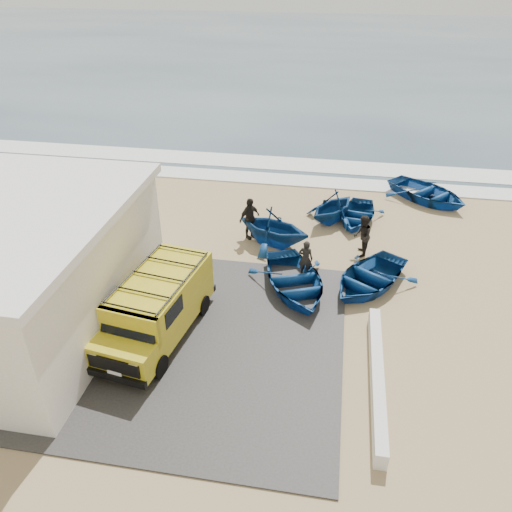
{
  "coord_description": "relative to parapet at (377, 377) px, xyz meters",
  "views": [
    {
      "loc": [
        3.25,
        -14.25,
        11.16
      ],
      "look_at": [
        0.52,
        1.7,
        1.2
      ],
      "focal_mm": 35.0,
      "sensor_mm": 36.0,
      "label": 1
    }
  ],
  "objects": [
    {
      "name": "boat_near_left",
      "position": [
        -2.94,
        4.4,
        0.17
      ],
      "size": [
        4.43,
        5.09,
        0.88
      ],
      "primitive_type": "imported",
      "rotation": [
        0.0,
        0.0,
        0.39
      ],
      "color": "navy",
      "rests_on": "ground"
    },
    {
      "name": "boat_far_right",
      "position": [
        3.01,
        13.57,
        0.17
      ],
      "size": [
        5.28,
        5.19,
        0.9
      ],
      "primitive_type": "imported",
      "rotation": [
        0.0,
        0.0,
        0.84
      ],
      "color": "navy",
      "rests_on": "ground"
    },
    {
      "name": "fisherman_middle",
      "position": [
        -0.42,
        7.49,
        0.64
      ],
      "size": [
        0.7,
        0.9,
        1.83
      ],
      "primitive_type": "imported",
      "rotation": [
        0.0,
        0.0,
        -1.56
      ],
      "color": "black",
      "rests_on": "ground"
    },
    {
      "name": "parapet",
      "position": [
        0.0,
        0.0,
        0.0
      ],
      "size": [
        0.35,
        6.0,
        0.55
      ],
      "primitive_type": "cube",
      "color": "silver",
      "rests_on": "ground"
    },
    {
      "name": "van",
      "position": [
        -7.16,
        1.13,
        0.91
      ],
      "size": [
        2.78,
        5.38,
        2.2
      ],
      "rotation": [
        0.0,
        0.0,
        -0.16
      ],
      "color": "gold",
      "rests_on": "ground"
    },
    {
      "name": "slab",
      "position": [
        -7.0,
        1.0,
        -0.25
      ],
      "size": [
        12.0,
        10.0,
        0.05
      ],
      "primitive_type": "cube",
      "color": "#393735",
      "rests_on": "ground"
    },
    {
      "name": "boat_near_right",
      "position": [
        -0.15,
        5.15,
        0.14
      ],
      "size": [
        4.58,
        4.94,
        0.83
      ],
      "primitive_type": "imported",
      "rotation": [
        0.0,
        0.0,
        -0.56
      ],
      "color": "navy",
      "rests_on": "ground"
    },
    {
      "name": "ground",
      "position": [
        -5.0,
        3.0,
        -0.28
      ],
      "size": [
        160.0,
        160.0,
        0.0
      ],
      "primitive_type": "plane",
      "color": "tan"
    },
    {
      "name": "boat_far_left",
      "position": [
        -1.77,
        10.41,
        0.5
      ],
      "size": [
        3.74,
        3.86,
        1.55
      ],
      "primitive_type": "imported",
      "rotation": [
        0.0,
        0.0,
        -0.58
      ],
      "color": "navy",
      "rests_on": "ground"
    },
    {
      "name": "surf_wash",
      "position": [
        -5.0,
        17.5,
        -0.26
      ],
      "size": [
        180.0,
        2.2,
        0.04
      ],
      "primitive_type": "cube",
      "color": "white",
      "rests_on": "ground"
    },
    {
      "name": "fisherman_front",
      "position": [
        -2.63,
        5.5,
        0.51
      ],
      "size": [
        0.62,
        0.45,
        1.58
      ],
      "primitive_type": "imported",
      "rotation": [
        0.0,
        0.0,
        3.01
      ],
      "color": "black",
      "rests_on": "ground"
    },
    {
      "name": "boat_mid_left",
      "position": [
        -4.22,
        7.75,
        0.6
      ],
      "size": [
        4.11,
        3.84,
        1.75
      ],
      "primitive_type": "imported",
      "rotation": [
        0.0,
        0.0,
        1.22
      ],
      "color": "navy",
      "rests_on": "ground"
    },
    {
      "name": "ocean",
      "position": [
        -5.0,
        59.0,
        -0.27
      ],
      "size": [
        180.0,
        88.0,
        0.01
      ],
      "primitive_type": "cube",
      "color": "#385166",
      "rests_on": "ground"
    },
    {
      "name": "boat_mid_right",
      "position": [
        -0.61,
        10.6,
        0.08
      ],
      "size": [
        2.98,
        3.78,
        0.71
      ],
      "primitive_type": "imported",
      "rotation": [
        0.0,
        0.0,
        -0.17
      ],
      "color": "navy",
      "rests_on": "ground"
    },
    {
      "name": "surf_line",
      "position": [
        -5.0,
        15.0,
        -0.25
      ],
      "size": [
        180.0,
        1.6,
        0.06
      ],
      "primitive_type": "cube",
      "color": "white",
      "rests_on": "ground"
    },
    {
      "name": "fisherman_back",
      "position": [
        -5.36,
        8.17,
        0.69
      ],
      "size": [
        1.07,
        1.18,
        1.93
      ],
      "primitive_type": "imported",
      "rotation": [
        0.0,
        0.0,
        0.9
      ],
      "color": "black",
      "rests_on": "ground"
    }
  ]
}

